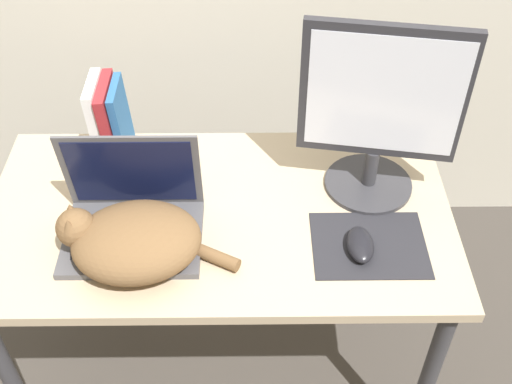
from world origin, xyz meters
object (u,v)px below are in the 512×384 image
at_px(computer_mouse, 360,245).
at_px(cat, 132,240).
at_px(external_monitor, 380,112).
at_px(book_row, 110,120).
at_px(laptop, 133,218).

bearing_deg(computer_mouse, cat, -177.86).
relative_size(external_monitor, book_row, 2.03).
xyz_separation_m(external_monitor, book_row, (-0.69, 0.14, -0.13)).
distance_m(laptop, computer_mouse, 0.55).
height_order(computer_mouse, book_row, book_row).
bearing_deg(computer_mouse, external_monitor, 77.25).
bearing_deg(external_monitor, book_row, 168.37).
distance_m(laptop, cat, 0.09).
height_order(external_monitor, book_row, external_monitor).
xyz_separation_m(cat, external_monitor, (0.58, 0.25, 0.18)).
height_order(cat, book_row, book_row).
xyz_separation_m(external_monitor, computer_mouse, (-0.05, -0.23, -0.22)).
distance_m(cat, computer_mouse, 0.53).
bearing_deg(computer_mouse, book_row, 149.89).
bearing_deg(laptop, cat, -81.57).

